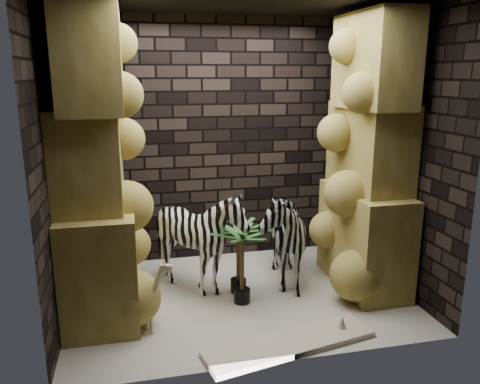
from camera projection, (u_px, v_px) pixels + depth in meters
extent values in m
plane|color=beige|center=(240.00, 296.00, 5.13)|extent=(3.50, 3.50, 0.00)
plane|color=black|center=(217.00, 142.00, 5.95)|extent=(3.50, 0.00, 3.50)
plane|color=black|center=(277.00, 187.00, 3.58)|extent=(3.50, 0.00, 3.50)
plane|color=black|center=(55.00, 166.00, 4.38)|extent=(0.00, 3.00, 3.00)
plane|color=black|center=(397.00, 152.00, 5.14)|extent=(0.00, 3.00, 3.00)
imported|color=white|center=(277.00, 225.00, 5.36)|extent=(0.75, 1.21, 1.35)
imported|color=white|center=(200.00, 245.00, 5.12)|extent=(1.07, 1.27, 1.07)
cube|color=beige|center=(290.00, 344.00, 4.18)|extent=(1.61, 0.70, 0.05)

